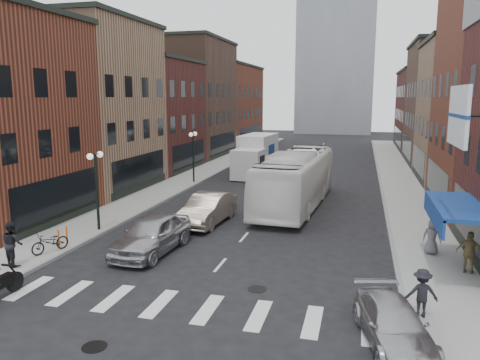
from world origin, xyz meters
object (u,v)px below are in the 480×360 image
at_px(streetlamp_far, 193,147).
at_px(sedan_left_far, 207,209).
at_px(ped_right_a, 422,293).
at_px(ped_right_b, 470,252).
at_px(curb_car, 394,324).
at_px(ped_right_c, 432,237).
at_px(parked_bicycle, 50,242).
at_px(billboard_sign, 461,118).
at_px(sedan_left_near, 152,234).
at_px(bike_rack, 63,236).
at_px(transit_bus, 296,179).
at_px(streetlamp_near, 96,176).
at_px(box_truck, 256,156).
at_px(ped_left_solo, 12,243).

distance_m(streetlamp_far, sedan_left_far, 12.24).
distance_m(ped_right_a, ped_right_b, 4.84).
xyz_separation_m(curb_car, ped_right_c, (2.01, 7.95, 0.34)).
height_order(streetlamp_far, parked_bicycle, streetlamp_far).
bearing_deg(billboard_sign, ped_right_c, 91.15).
xyz_separation_m(sedan_left_near, sedan_left_far, (0.84, 5.21, -0.03)).
distance_m(billboard_sign, bike_rack, 17.14).
bearing_deg(ped_right_b, ped_right_a, 80.05).
distance_m(sedan_left_near, curb_car, 11.31).
bearing_deg(ped_right_c, curb_car, 90.06).
relative_size(streetlamp_far, parked_bicycle, 2.38).
distance_m(transit_bus, curb_car, 16.79).
distance_m(streetlamp_near, ped_right_a, 16.13).
xyz_separation_m(streetlamp_far, sedan_left_near, (4.02, -16.25, -2.07)).
xyz_separation_m(transit_bus, sedan_left_far, (-4.08, -5.30, -0.92)).
bearing_deg(ped_right_b, box_truck, -41.00).
height_order(sedan_left_near, ped_right_b, ped_right_b).
bearing_deg(ped_left_solo, ped_right_a, -157.61).
height_order(box_truck, sedan_left_far, box_truck).
xyz_separation_m(streetlamp_far, curb_car, (13.90, -21.74, -2.33)).
bearing_deg(transit_bus, parked_bicycle, -123.36).
bearing_deg(streetlamp_far, ped_right_c, -40.90).
relative_size(ped_left_solo, ped_right_c, 1.17).
bearing_deg(ped_right_c, ped_right_a, 94.27).
distance_m(streetlamp_far, ped_right_a, 25.03).
relative_size(transit_bus, ped_right_a, 8.13).
distance_m(ped_right_b, ped_right_c, 2.27).
xyz_separation_m(sedan_left_far, parked_bicycle, (-4.96, -6.68, -0.21)).
relative_size(streetlamp_near, transit_bus, 0.33).
height_order(billboard_sign, parked_bicycle, billboard_sign).
distance_m(streetlamp_near, sedan_left_far, 6.06).
bearing_deg(ped_right_c, box_truck, -43.50).
xyz_separation_m(streetlamp_near, bike_rack, (-0.20, -2.70, -2.36)).
distance_m(parked_bicycle, ped_right_a, 15.09).
height_order(streetlamp_near, ped_left_solo, streetlamp_near).
height_order(bike_rack, transit_bus, transit_bus).
relative_size(streetlamp_far, ped_left_solo, 2.27).
xyz_separation_m(bike_rack, parked_bicycle, (0.10, -1.02, 0.05)).
xyz_separation_m(box_truck, ped_right_c, (12.09, -19.17, -0.81)).
bearing_deg(billboard_sign, sedan_left_near, 174.04).
xyz_separation_m(streetlamp_near, box_truck, (3.82, 19.39, -1.18)).
xyz_separation_m(transit_bus, ped_left_solo, (-9.45, -13.74, -0.68)).
height_order(ped_right_b, ped_right_c, ped_right_b).
xyz_separation_m(streetlamp_far, bike_rack, (-0.20, -16.70, -2.36)).
distance_m(billboard_sign, sedan_left_near, 13.14).
bearing_deg(curb_car, parked_bicycle, 150.29).
relative_size(streetlamp_far, ped_right_c, 2.66).
xyz_separation_m(billboard_sign, box_truck, (-12.17, 22.89, -4.40)).
bearing_deg(ped_right_c, streetlamp_near, 15.04).
bearing_deg(parked_bicycle, streetlamp_near, 111.40).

